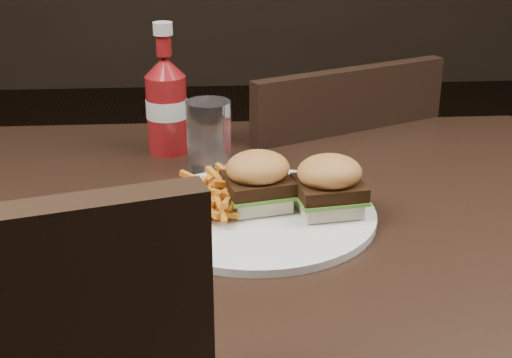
{
  "coord_description": "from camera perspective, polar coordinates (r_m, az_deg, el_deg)",
  "views": [
    {
      "loc": [
        0.04,
        -0.83,
        1.14
      ],
      "look_at": [
        0.1,
        0.0,
        0.8
      ],
      "focal_mm": 50.0,
      "sensor_mm": 36.0,
      "label": 1
    }
  ],
  "objects": [
    {
      "name": "dining_table",
      "position": [
        0.93,
        -6.09,
        -4.23
      ],
      "size": [
        1.2,
        0.8,
        0.04
      ],
      "primitive_type": "cube",
      "color": "black",
      "rests_on": "ground"
    },
    {
      "name": "fries_pile",
      "position": [
        0.91,
        -4.15,
        -1.15
      ],
      "size": [
        0.13,
        0.13,
        0.04
      ],
      "primitive_type": null,
      "rotation": [
        0.0,
        0.0,
        -0.34
      ],
      "color": "#C68513",
      "rests_on": "plate"
    },
    {
      "name": "sandwich_half_b",
      "position": [
        0.91,
        5.8,
        -1.98
      ],
      "size": [
        0.08,
        0.08,
        0.02
      ],
      "primitive_type": "cube",
      "rotation": [
        0.0,
        0.0,
        0.14
      ],
      "color": "beige",
      "rests_on": "plate"
    },
    {
      "name": "tumbler",
      "position": [
        1.05,
        -3.79,
        3.5
      ],
      "size": [
        0.07,
        0.07,
        0.1
      ],
      "primitive_type": "cylinder",
      "rotation": [
        0.0,
        0.0,
        0.0
      ],
      "color": "white",
      "rests_on": "dining_table"
    },
    {
      "name": "ketchup_bottle",
      "position": [
        1.13,
        -7.13,
        5.05
      ],
      "size": [
        0.08,
        0.08,
        0.13
      ],
      "primitive_type": "cylinder",
      "rotation": [
        0.0,
        0.0,
        0.39
      ],
      "color": "maroon",
      "rests_on": "dining_table"
    },
    {
      "name": "plate",
      "position": [
        0.91,
        0.04,
        -2.86
      ],
      "size": [
        0.3,
        0.3,
        0.01
      ],
      "primitive_type": "cylinder",
      "color": "white",
      "rests_on": "dining_table"
    },
    {
      "name": "chair_far",
      "position": [
        1.52,
        2.85,
        -5.7
      ],
      "size": [
        0.53,
        0.53,
        0.04
      ],
      "primitive_type": "cube",
      "rotation": [
        0.0,
        0.0,
        3.58
      ],
      "color": "black",
      "rests_on": "ground"
    },
    {
      "name": "sandwich_half_a",
      "position": [
        0.92,
        0.13,
        -1.62
      ],
      "size": [
        0.09,
        0.08,
        0.02
      ],
      "primitive_type": "cube",
      "rotation": [
        0.0,
        0.0,
        0.23
      ],
      "color": "#FBE0C5",
      "rests_on": "plate"
    }
  ]
}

